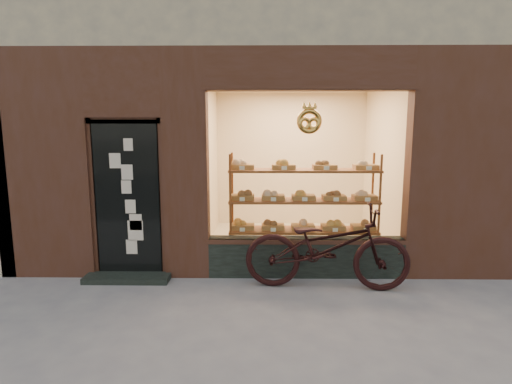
{
  "coord_description": "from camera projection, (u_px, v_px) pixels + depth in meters",
  "views": [
    {
      "loc": [
        -0.18,
        -3.28,
        2.05
      ],
      "look_at": [
        -0.25,
        2.0,
        1.22
      ],
      "focal_mm": 28.0,
      "sensor_mm": 36.0,
      "label": 1
    }
  ],
  "objects": [
    {
      "name": "bicycle",
      "position": [
        327.0,
        247.0,
        5.12
      ],
      "size": [
        2.15,
        0.92,
        1.1
      ],
      "primitive_type": "imported",
      "rotation": [
        0.0,
        0.0,
        1.48
      ],
      "color": "black",
      "rests_on": "ground"
    },
    {
      "name": "ground",
      "position": [
        281.0,
        361.0,
        3.55
      ],
      "size": [
        90.0,
        90.0,
        0.0
      ],
      "primitive_type": "plane",
      "color": "slate"
    },
    {
      "name": "display_shelf",
      "position": [
        303.0,
        210.0,
        5.93
      ],
      "size": [
        2.2,
        0.45,
        1.7
      ],
      "color": "brown",
      "rests_on": "ground"
    }
  ]
}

